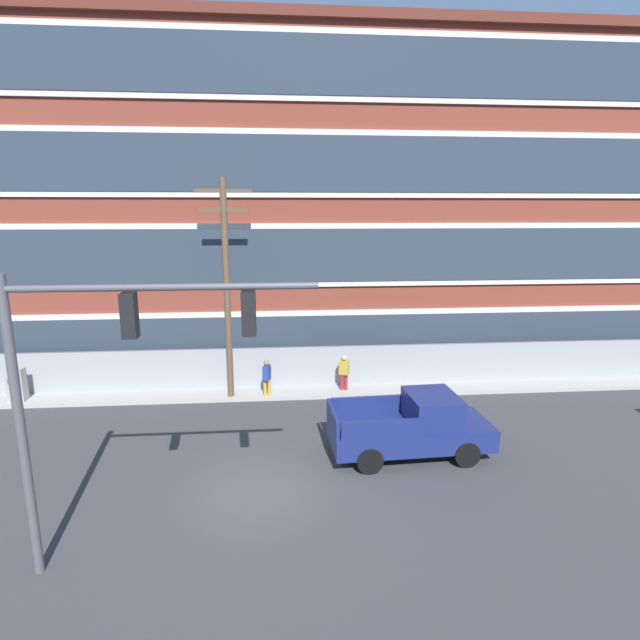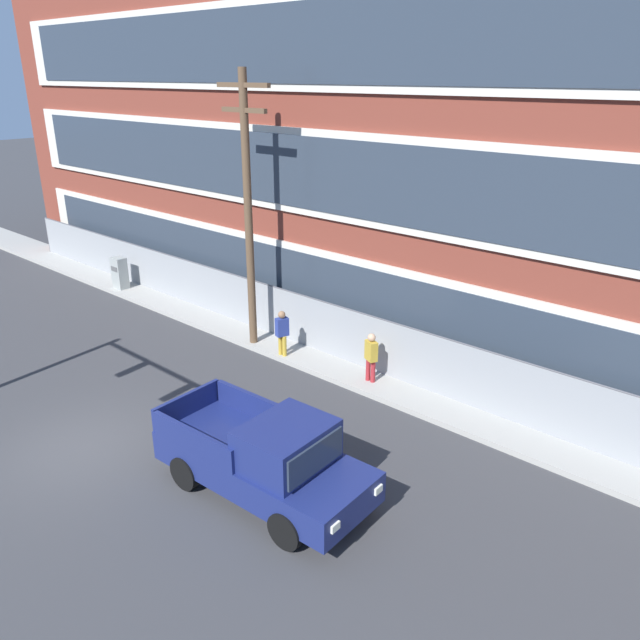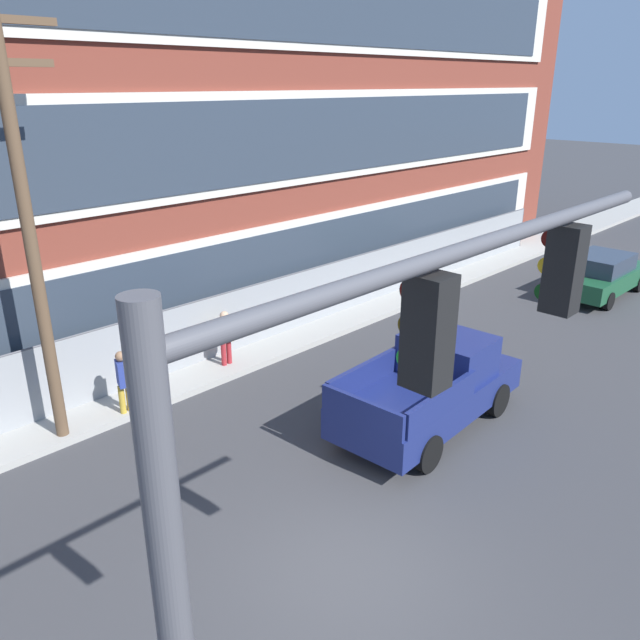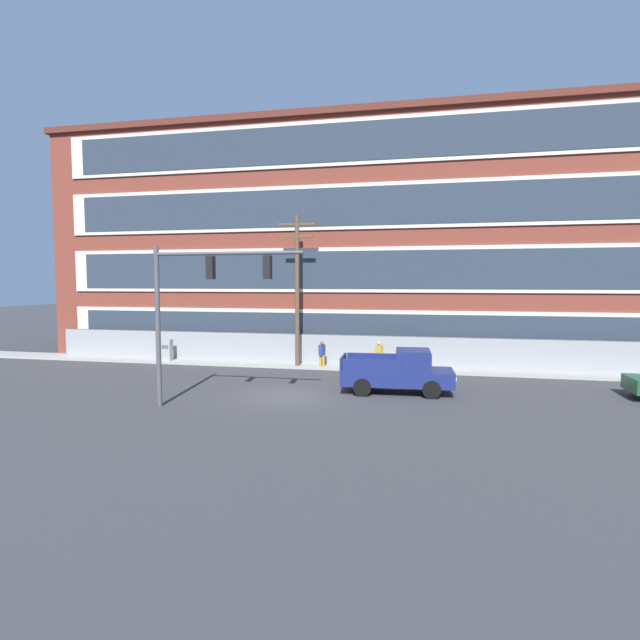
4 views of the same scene
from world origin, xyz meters
TOP-DOWN VIEW (x-y plane):
  - ground_plane at (0.00, 0.00)m, footprint 160.00×160.00m
  - sidewalk_building_side at (0.00, 7.78)m, footprint 80.00×1.90m
  - brick_mill_building at (2.41, 13.96)m, footprint 43.29×11.05m
  - chain_link_fence at (1.63, 8.12)m, footprint 38.99×0.06m
  - traffic_signal_mast at (-2.90, -2.73)m, footprint 6.15×0.43m
  - pickup_truck_navy at (4.81, 1.81)m, footprint 5.17×2.33m
  - utility_pole_near_corner at (-1.41, 7.14)m, footprint 2.20×0.26m
  - electrical_cabinet at (-9.91, 7.31)m, footprint 0.63×0.48m
  - pedestrian_near_cabinet at (3.34, 7.47)m, footprint 0.46×0.38m
  - pedestrian_by_fence at (0.08, 7.04)m, footprint 0.35×0.46m

SIDE VIEW (x-z plane):
  - ground_plane at x=0.00m, z-range 0.00..0.00m
  - sidewalk_building_side at x=0.00m, z-range 0.00..0.16m
  - electrical_cabinet at x=-9.91m, z-range 0.00..1.50m
  - pickup_truck_navy at x=4.81m, z-range -0.05..1.95m
  - pedestrian_near_cabinet at x=3.34m, z-range 0.13..1.82m
  - pedestrian_by_fence at x=0.08m, z-range 0.13..1.82m
  - chain_link_fence at x=1.63m, z-range 0.02..1.96m
  - traffic_signal_mast at x=-2.90m, z-range 1.38..7.85m
  - utility_pole_near_corner at x=-1.41m, z-range 0.43..9.32m
  - brick_mill_building at x=2.41m, z-range 0.01..15.37m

